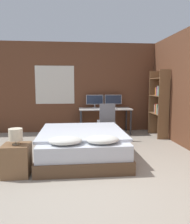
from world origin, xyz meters
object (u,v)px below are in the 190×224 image
Objects in this scene: bookshelf at (160,101)px; bedside_lamp at (16,135)px; monitor_left at (95,100)px; computer_mouse at (116,108)px; nightstand at (17,160)px; monitor_right at (113,100)px; office_chair at (106,125)px; bed at (82,144)px; desk at (105,111)px; keyboard at (106,109)px.

bedside_lamp is at bearing -144.92° from bookshelf.
monitor_left is 0.74m from computer_mouse.
monitor_right is (2.13, 3.10, 0.72)m from nightstand.
office_chair is at bearing -110.72° from monitor_right.
monitor_left is (0.49, 2.34, 0.71)m from bed.
bed is at bearing -114.28° from monitor_right.
monitor_left is 1.12m from office_chair.
keyboard is at bearing -90.00° from desk.
bed is at bearing -145.06° from bookshelf.
bookshelf is (1.42, -0.37, 0.24)m from keyboard.
desk is at bearing 90.00° from keyboard.
monitor_right reaches higher than nightstand.
keyboard is 0.62m from office_chair.
monitor_left is 1.29× the size of keyboard.
office_chair is at bearing -97.55° from keyboard.
monitor_right is 1.15m from office_chair.
computer_mouse is (0.57, -0.43, -0.21)m from monitor_left.
monitor_left is at bearing 63.24° from nightstand.
monitor_right is at bearing 55.52° from nightstand.
bedside_lamp is at bearing -122.62° from desk.
keyboard is at bearing 55.36° from nightstand.
office_chair is at bearing -175.49° from bookshelf.
bedside_lamp is at bearing -124.48° from monitor_right.
bed is 2.49m from monitor_left.
monitor_right is 7.38× the size of computer_mouse.
nightstand is at bearing -128.63° from computer_mouse.
bookshelf reaches higher than keyboard.
bedside_lamp is (-0.00, 0.00, 0.41)m from nightstand.
monitor_left is at bearing 78.20° from bed.
nightstand is 0.28× the size of bookshelf.
monitor_left is at bearing 143.21° from computer_mouse.
computer_mouse reaches higher than keyboard.
nightstand is 1.99× the size of bedside_lamp.
nightstand is 3.54m from monitor_left.
monitor_right is at bearing 56.53° from keyboard.
desk reaches higher than nightstand.
bedside_lamp is at bearing -128.63° from computer_mouse.
computer_mouse is at bearing 60.95° from bed.
computer_mouse is at bearing 0.00° from keyboard.
nightstand is at bearing -144.92° from bookshelf.
bed is 1.38m from bedside_lamp.
computer_mouse is at bearing -89.13° from monitor_right.
bedside_lamp is 2.83m from office_chair.
computer_mouse is 1.22m from bookshelf.
nightstand is 3.28m from keyboard.
keyboard reaches higher than desk.
desk is 21.84× the size of computer_mouse.
bookshelf is at bearing -18.26° from computer_mouse.
computer_mouse reaches higher than bed.
bookshelf is at bearing 4.51° from office_chair.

